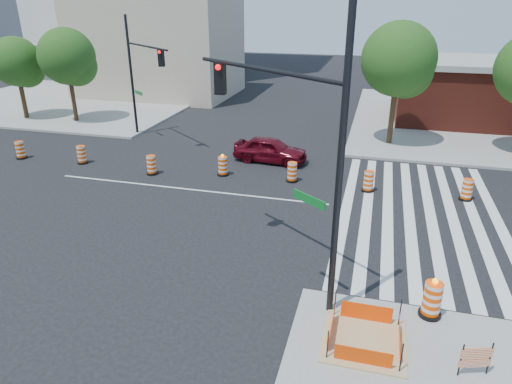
{
  "coord_description": "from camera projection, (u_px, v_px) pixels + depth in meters",
  "views": [
    {
      "loc": [
        8.73,
        -19.18,
        8.72
      ],
      "look_at": [
        4.24,
        -2.63,
        1.4
      ],
      "focal_mm": 32.0,
      "sensor_mm": 36.0,
      "label": 1
    }
  ],
  "objects": [
    {
      "name": "sidewalk_nw",
      "position": [
        85.0,
        98.0,
        42.83
      ],
      "size": [
        22.0,
        22.0,
        0.15
      ],
      "primitive_type": "cube",
      "color": "gray",
      "rests_on": "ground"
    },
    {
      "name": "median_drum_6",
      "position": [
        467.0,
        190.0,
        21.17
      ],
      "size": [
        0.6,
        0.6,
        1.02
      ],
      "color": "black",
      "rests_on": "ground"
    },
    {
      "name": "median_drum_3",
      "position": [
        223.0,
        166.0,
        24.14
      ],
      "size": [
        0.6,
        0.6,
        1.18
      ],
      "color": "black",
      "rests_on": "ground"
    },
    {
      "name": "pit_drum",
      "position": [
        432.0,
        300.0,
        13.14
      ],
      "size": [
        0.65,
        0.65,
        1.28
      ],
      "color": "black",
      "rests_on": "ground"
    },
    {
      "name": "tree_north_b",
      "position": [
        68.0,
        60.0,
        32.9
      ],
      "size": [
        4.03,
        4.03,
        6.85
      ],
      "color": "#382314",
      "rests_on": "ground"
    },
    {
      "name": "median_drum_4",
      "position": [
        292.0,
        173.0,
        23.33
      ],
      "size": [
        0.6,
        0.6,
        1.02
      ],
      "color": "black",
      "rests_on": "ground"
    },
    {
      "name": "barricade",
      "position": [
        476.0,
        358.0,
        11.05
      ],
      "size": [
        0.78,
        0.3,
        0.96
      ],
      "rotation": [
        0.0,
        0.0,
        0.33
      ],
      "color": "#FB4D05",
      "rests_on": "ground"
    },
    {
      "name": "crosswalk_east",
      "position": [
        420.0,
        214.0,
        19.91
      ],
      "size": [
        6.75,
        13.5,
        0.01
      ],
      "color": "silver",
      "rests_on": "ground"
    },
    {
      "name": "lane_centerline",
      "position": [
        187.0,
        189.0,
        22.54
      ],
      "size": [
        14.0,
        0.12,
        0.01
      ],
      "primitive_type": "cube",
      "color": "silver",
      "rests_on": "ground"
    },
    {
      "name": "signal_pole_se",
      "position": [
        294.0,
        131.0,
        12.91
      ],
      "size": [
        5.3,
        3.97,
        8.57
      ],
      "rotation": [
        0.0,
        0.0,
        2.5
      ],
      "color": "black",
      "rests_on": "ground"
    },
    {
      "name": "beige_midrise",
      "position": [
        158.0,
        41.0,
        43.0
      ],
      "size": [
        14.0,
        10.0,
        10.0
      ],
      "primitive_type": "cube",
      "color": "tan",
      "rests_on": "ground"
    },
    {
      "name": "median_drum_2",
      "position": [
        152.0,
        166.0,
        24.29
      ],
      "size": [
        0.6,
        0.6,
        1.02
      ],
      "color": "black",
      "rests_on": "ground"
    },
    {
      "name": "excavation_pit",
      "position": [
        364.0,
        339.0,
        12.3
      ],
      "size": [
        2.2,
        2.2,
        0.9
      ],
      "color": "tan",
      "rests_on": "ground"
    },
    {
      "name": "median_drum_5",
      "position": [
        368.0,
        182.0,
        22.12
      ],
      "size": [
        0.6,
        0.6,
        1.02
      ],
      "color": "black",
      "rests_on": "ground"
    },
    {
      "name": "red_coupe",
      "position": [
        270.0,
        150.0,
        26.08
      ],
      "size": [
        4.34,
        2.07,
        1.43
      ],
      "primitive_type": "imported",
      "rotation": [
        0.0,
        0.0,
        1.48
      ],
      "color": "#540712",
      "rests_on": "ground"
    },
    {
      "name": "tree_north_c",
      "position": [
        399.0,
        64.0,
        27.4
      ],
      "size": [
        4.45,
        4.45,
        7.56
      ],
      "color": "#382314",
      "rests_on": "ground"
    },
    {
      "name": "ground",
      "position": [
        187.0,
        189.0,
        22.55
      ],
      "size": [
        120.0,
        120.0,
        0.0
      ],
      "primitive_type": "plane",
      "color": "black",
      "rests_on": "ground"
    },
    {
      "name": "median_drum_0",
      "position": [
        20.0,
        151.0,
        26.68
      ],
      "size": [
        0.6,
        0.6,
        1.02
      ],
      "color": "black",
      "rests_on": "ground"
    },
    {
      "name": "tree_north_a",
      "position": [
        17.0,
        64.0,
        33.91
      ],
      "size": [
        3.67,
        3.64,
        6.18
      ],
      "color": "#382314",
      "rests_on": "ground"
    },
    {
      "name": "median_drum_1",
      "position": [
        82.0,
        155.0,
        25.89
      ],
      "size": [
        0.6,
        0.6,
        1.02
      ],
      "color": "black",
      "rests_on": "ground"
    },
    {
      "name": "signal_pole_nw",
      "position": [
        140.0,
        68.0,
        28.6
      ],
      "size": [
        4.57,
        3.72,
        7.62
      ],
      "rotation": [
        0.0,
        0.0,
        -0.68
      ],
      "color": "black",
      "rests_on": "ground"
    },
    {
      "name": "brick_storefront",
      "position": [
        511.0,
        93.0,
        33.28
      ],
      "size": [
        16.5,
        8.5,
        4.6
      ],
      "color": "maroon",
      "rests_on": "ground"
    },
    {
      "name": "sidewalk_ne",
      "position": [
        505.0,
        123.0,
        34.16
      ],
      "size": [
        22.0,
        22.0,
        0.15
      ],
      "primitive_type": "cube",
      "color": "gray",
      "rests_on": "ground"
    }
  ]
}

